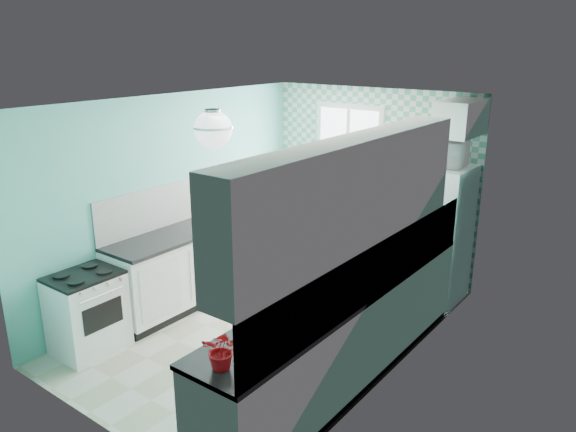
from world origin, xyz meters
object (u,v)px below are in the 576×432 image
Objects in this scene: ceiling_light at (213,129)px; microwave at (441,153)px; fruit_bowl at (262,339)px; fridge at (435,233)px; stove at (87,311)px; potted_plant at (222,350)px; sink at (389,262)px.

microwave is (1.11, 2.62, -0.49)m from ceiling_light.
fridge is at bearing 91.52° from fruit_bowl.
fruit_bowl is (0.09, -3.41, 0.14)m from fridge.
stove is 1.49× the size of microwave.
potted_plant is (0.00, -0.42, 0.11)m from fruit_bowl.
fridge is 3.41m from fruit_bowl.
microwave reaches higher than fruit_bowl.
ceiling_light is 1.97m from fruit_bowl.
sink is at bearing 89.91° from potted_plant.
ceiling_light is at bearing 134.74° from potted_plant.
stove is 3.13m from sink.
stove is at bearing -149.27° from ceiling_light.
stove is (-2.31, -3.33, -0.41)m from fridge.
stove is 2.78× the size of fruit_bowl.
potted_plant is (2.40, -0.50, 0.65)m from stove.
stove is 2.53m from potted_plant.
microwave is at bearing 54.44° from fridge.
fruit_bowl reaches higher than stove.
fruit_bowl is at bearing -88.15° from sink.
potted_plant reaches higher than stove.
ceiling_light is at bearing -112.46° from fridge.
fruit_bowl is (-0.00, -2.02, 0.05)m from sink.
potted_plant is at bearing -45.26° from ceiling_light.
fridge is 0.99m from microwave.
ceiling_light is 3.21m from fridge.
fridge is at bearing 91.35° from potted_plant.
fridge is 5.67× the size of fruit_bowl.
stove is (-1.20, -0.71, -1.89)m from ceiling_light.
fridge is at bearing 95.84° from sink.
fruit_bowl is at bearing 91.55° from microwave.
stove is 2.88× the size of potted_plant.
potted_plant is at bearing 91.39° from microwave.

